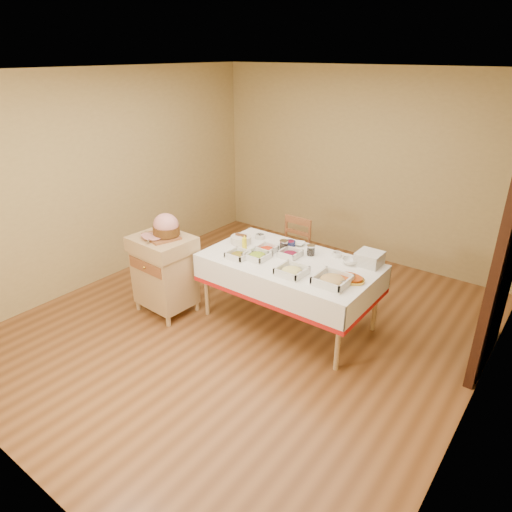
{
  "coord_description": "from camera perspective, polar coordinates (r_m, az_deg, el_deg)",
  "views": [
    {
      "loc": [
        2.62,
        -3.37,
        2.77
      ],
      "look_at": [
        -0.07,
        0.2,
        0.74
      ],
      "focal_mm": 32.0,
      "sensor_mm": 36.0,
      "label": 1
    }
  ],
  "objects": [
    {
      "name": "serving_dish_b",
      "position": [
        4.8,
        0.16,
        0.06
      ],
      "size": [
        0.24,
        0.24,
        0.1
      ],
      "color": "silver",
      "rests_on": "dining_table"
    },
    {
      "name": "bread_basket",
      "position": [
        5.18,
        -1.88,
        2.08
      ],
      "size": [
        0.23,
        0.23,
        0.1
      ],
      "color": "silver",
      "rests_on": "dining_table"
    },
    {
      "name": "ham_on_board",
      "position": [
        5.01,
        -11.27,
        3.52
      ],
      "size": [
        0.41,
        0.39,
        0.27
      ],
      "color": "brown",
      "rests_on": "butcher_cart"
    },
    {
      "name": "preserve_jar_right",
      "position": [
        4.9,
        6.87,
        0.67
      ],
      "size": [
        0.09,
        0.09,
        0.11
      ],
      "color": "silver",
      "rests_on": "dining_table"
    },
    {
      "name": "serving_dish_a",
      "position": [
        4.82,
        -2.21,
        0.15
      ],
      "size": [
        0.22,
        0.22,
        0.1
      ],
      "color": "silver",
      "rests_on": "dining_table"
    },
    {
      "name": "brass_platter",
      "position": [
        4.44,
        11.62,
        -2.74
      ],
      "size": [
        0.3,
        0.22,
        0.04
      ],
      "color": "gold",
      "rests_on": "dining_table"
    },
    {
      "name": "mustard_bottle",
      "position": [
        5.0,
        -1.46,
        1.63
      ],
      "size": [
        0.05,
        0.05,
        0.17
      ],
      "color": "yellow",
      "rests_on": "dining_table"
    },
    {
      "name": "serving_dish_c",
      "position": [
        4.47,
        4.49,
        -1.87
      ],
      "size": [
        0.27,
        0.27,
        0.11
      ],
      "color": "silver",
      "rests_on": "dining_table"
    },
    {
      "name": "serving_dish_d",
      "position": [
        4.34,
        9.53,
        -2.96
      ],
      "size": [
        0.31,
        0.31,
        0.12
      ],
      "color": "silver",
      "rests_on": "dining_table"
    },
    {
      "name": "bowl_white_imported",
      "position": [
        5.15,
        5.39,
        1.54
      ],
      "size": [
        0.16,
        0.16,
        0.03
      ],
      "primitive_type": "imported",
      "rotation": [
        0.0,
        0.0,
        0.25
      ],
      "color": "silver",
      "rests_on": "dining_table"
    },
    {
      "name": "serving_dish_e",
      "position": [
        4.96,
        1.34,
        0.88
      ],
      "size": [
        0.21,
        0.2,
        0.09
      ],
      "color": "silver",
      "rests_on": "dining_table"
    },
    {
      "name": "serving_dish_f",
      "position": [
        4.85,
        4.29,
        0.28
      ],
      "size": [
        0.22,
        0.21,
        0.1
      ],
      "color": "silver",
      "rests_on": "dining_table"
    },
    {
      "name": "room_shell",
      "position": [
        4.52,
        -0.84,
        5.43
      ],
      "size": [
        5.0,
        5.0,
        5.0
      ],
      "color": "brown",
      "rests_on": "ground"
    },
    {
      "name": "small_bowl_right",
      "position": [
        4.92,
        10.06,
        0.24
      ],
      "size": [
        0.1,
        0.1,
        0.05
      ],
      "color": "silver",
      "rests_on": "dining_table"
    },
    {
      "name": "butcher_cart",
      "position": [
        5.21,
        -11.38,
        -1.7
      ],
      "size": [
        0.67,
        0.57,
        0.91
      ],
      "color": "tan",
      "rests_on": "ground"
    },
    {
      "name": "bowl_small_imported",
      "position": [
        4.78,
        11.75,
        -0.65
      ],
      "size": [
        0.21,
        0.21,
        0.05
      ],
      "primitive_type": "imported",
      "rotation": [
        0.0,
        0.0,
        0.25
      ],
      "color": "silver",
      "rests_on": "dining_table"
    },
    {
      "name": "dining_chair",
      "position": [
        5.67,
        4.41,
        0.33
      ],
      "size": [
        0.41,
        0.39,
        0.9
      ],
      "color": "brown",
      "rests_on": "ground"
    },
    {
      "name": "plate_stack",
      "position": [
        4.78,
        14.0,
        -0.3
      ],
      "size": [
        0.24,
        0.24,
        0.13
      ],
      "color": "silver",
      "rests_on": "dining_table"
    },
    {
      "name": "dining_table",
      "position": [
        4.86,
        4.19,
        -2.21
      ],
      "size": [
        1.82,
        1.02,
        0.76
      ],
      "color": "tan",
      "rests_on": "ground"
    },
    {
      "name": "small_bowl_left",
      "position": [
        5.31,
        0.51,
        2.5
      ],
      "size": [
        0.11,
        0.11,
        0.05
      ],
      "color": "silver",
      "rests_on": "dining_table"
    },
    {
      "name": "preserve_jar_left",
      "position": [
        4.97,
        3.49,
        1.23
      ],
      "size": [
        0.1,
        0.1,
        0.12
      ],
      "color": "silver",
      "rests_on": "dining_table"
    },
    {
      "name": "small_bowl_mid",
      "position": [
        5.13,
        4.26,
        1.62
      ],
      "size": [
        0.12,
        0.12,
        0.05
      ],
      "color": "navy",
      "rests_on": "dining_table"
    },
    {
      "name": "doorway",
      "position": [
        4.6,
        29.1,
        0.07
      ],
      "size": [
        0.09,
        1.1,
        2.2
      ],
      "color": "black",
      "rests_on": "ground"
    }
  ]
}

